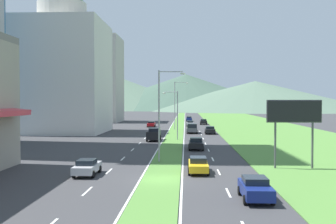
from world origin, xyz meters
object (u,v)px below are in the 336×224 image
at_px(car_2, 255,188).
at_px(car_7, 87,167).
at_px(car_5, 151,124).
at_px(street_lamp_far, 176,102).
at_px(street_lamp_near, 162,110).
at_px(car_3, 204,122).
at_px(car_4, 190,123).
at_px(pickup_truck_0, 154,135).
at_px(car_0, 198,165).
at_px(car_6, 196,144).
at_px(car_8, 210,130).
at_px(pickup_truck_1, 192,128).
at_px(billboard_roadside, 294,116).
at_px(street_lamp_mid, 176,112).
at_px(car_1, 189,119).

distance_m(car_2, car_7, 15.48).
height_order(car_5, car_7, car_5).
bearing_deg(car_7, street_lamp_far, -6.85).
relative_size(street_lamp_near, car_2, 2.39).
xyz_separation_m(car_2, car_3, (0.37, 81.81, 0.01)).
relative_size(street_lamp_near, car_7, 2.38).
bearing_deg(car_4, pickup_truck_0, -10.01).
height_order(car_0, car_6, car_6).
relative_size(car_5, car_7, 1.12).
bearing_deg(car_0, street_lamp_near, -147.85).
height_order(car_4, car_8, car_8).
bearing_deg(car_8, car_2, -0.25).
xyz_separation_m(car_3, pickup_truck_1, (-3.70, -29.28, 0.20)).
distance_m(street_lamp_near, car_0, 8.50).
xyz_separation_m(car_5, car_8, (13.51, -19.80, 0.03)).
height_order(car_7, pickup_truck_0, pickup_truck_0).
bearing_deg(car_4, car_7, -8.46).
height_order(billboard_roadside, pickup_truck_0, billboard_roadside).
distance_m(car_0, pickup_truck_0, 29.07).
height_order(car_2, car_5, car_2).
relative_size(billboard_roadside, car_4, 1.61).
relative_size(car_6, pickup_truck_0, 0.81).
relative_size(car_2, pickup_truck_0, 0.76).
bearing_deg(car_3, pickup_truck_0, -13.14).
height_order(street_lamp_far, car_0, street_lamp_far).
height_order(street_lamp_near, street_lamp_mid, street_lamp_near).
distance_m(street_lamp_far, car_7, 54.94).
relative_size(street_lamp_mid, street_lamp_far, 0.75).
xyz_separation_m(street_lamp_near, car_4, (3.72, 58.92, -4.89)).
distance_m(billboard_roadside, car_1, 88.10).
bearing_deg(car_2, street_lamp_near, -155.03).
bearing_deg(car_4, car_0, -0.02).
height_order(street_lamp_mid, car_5, street_lamp_mid).
bearing_deg(car_0, billboard_roadside, 104.30).
bearing_deg(street_lamp_far, pickup_truck_0, -97.24).
bearing_deg(car_7, car_0, -80.51).
bearing_deg(street_lamp_mid, car_5, 102.29).
relative_size(street_lamp_mid, car_1, 1.90).
xyz_separation_m(street_lamp_near, car_7, (-6.16, -7.53, -4.89)).
xyz_separation_m(billboard_roadside, car_6, (-9.04, 14.54, -4.36)).
height_order(car_2, car_4, car_2).
bearing_deg(street_lamp_far, pickup_truck_1, -70.08).
relative_size(car_0, car_1, 1.01).
bearing_deg(car_4, car_5, -70.76).
height_order(car_7, pickup_truck_1, pickup_truck_1).
distance_m(street_lamp_mid, car_1, 60.82).
height_order(street_lamp_near, car_6, street_lamp_near).
bearing_deg(billboard_roadside, car_0, -165.70).
bearing_deg(street_lamp_near, car_3, 83.52).
xyz_separation_m(street_lamp_near, pickup_truck_0, (-2.72, 22.47, -4.64)).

